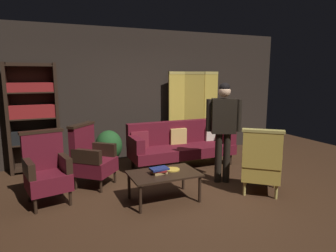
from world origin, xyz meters
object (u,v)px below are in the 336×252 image
Objects in this scene: book_tan_leather at (159,172)px; book_red_leather at (159,171)px; potted_plant at (109,148)px; velvet_couch at (180,143)px; standing_figure at (224,123)px; folding_screen at (194,112)px; brass_tray at (172,169)px; bookshelf at (33,117)px; coffee_table at (164,176)px; armchair_wing_right at (46,170)px; book_navy_cloth at (159,169)px; armchair_gilt_accent at (261,163)px; armchair_wing_left at (91,157)px.

book_tan_leather is 1.06× the size of book_red_leather.
velvet_couch is at bearing -5.82° from potted_plant.
velvet_couch is 1.25× the size of standing_figure.
book_red_leather is (0.38, -1.64, 0.01)m from potted_plant.
velvet_couch is (-0.69, -0.72, -0.53)m from folding_screen.
standing_figure is 7.63× the size of brass_tray.
bookshelf is 2.90m from coffee_table.
bookshelf is 3.51m from standing_figure.
armchair_wing_right reaches higher than book_navy_cloth.
armchair_wing_left is (-2.36, 1.36, 0.00)m from armchair_gilt_accent.
bookshelf is at bearing 95.45° from armchair_wing_right.
armchair_wing_right is 1.61m from book_red_leather.
book_navy_cloth is (0.80, -1.02, 0.00)m from armchair_wing_left.
standing_figure is (1.21, 0.31, 0.65)m from coffee_table.
armchair_gilt_accent is 1.60m from book_red_leather.
armchair_gilt_accent and armchair_wing_left have the same top height.
potted_plant is at bearing -164.78° from folding_screen.
book_navy_cloth is (0.00, -0.00, 0.06)m from book_tan_leather.
armchair_gilt_accent is 1.00× the size of armchair_wing_left.
folding_screen is at bearing 76.49° from standing_figure.
book_red_leather is at bearing -125.04° from velvet_couch.
book_navy_cloth is at bearing -22.11° from armchair_wing_right.
folding_screen is 2.88m from book_tan_leather.
bookshelf is 2.94m from brass_tray.
armchair_wing_left is at bearing 127.96° from book_tan_leather.
book_red_leather is 0.25m from brass_tray.
armchair_gilt_accent is at bearing -38.76° from bookshelf.
folding_screen is at bearing 85.84° from armchair_gilt_accent.
bookshelf is (-3.39, 0.02, 0.07)m from folding_screen.
folding_screen is at bearing 15.22° from potted_plant.
coffee_table is 5.13× the size of book_red_leather.
book_red_leather is at bearing -176.02° from coffee_table.
folding_screen is 2.68m from brass_tray.
bookshelf reaches higher than brass_tray.
standing_figure is 6.56× the size of book_navy_cloth.
armchair_wing_left is at bearing 161.33° from standing_figure.
standing_figure reaches higher than book_navy_cloth.
bookshelf is 1.97× the size of armchair_wing_left.
armchair_gilt_accent is 1.31× the size of potted_plant.
velvet_couch is 10.87× the size of book_red_leather.
velvet_couch is 1.43m from potted_plant.
brass_tray is at bearing 17.46° from book_navy_cloth.
bookshelf is 0.97× the size of velvet_couch.
coffee_table is at bearing -165.56° from standing_figure.
standing_figure reaches higher than potted_plant.
armchair_wing_left is (-0.87, 1.02, 0.12)m from coffee_table.
bookshelf reaches higher than book_red_leather.
book_tan_leather is 0.25m from brass_tray.
book_navy_cloth is (-1.56, 0.34, 0.00)m from armchair_gilt_accent.
book_red_leather is (-0.07, -0.01, 0.09)m from coffee_table.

